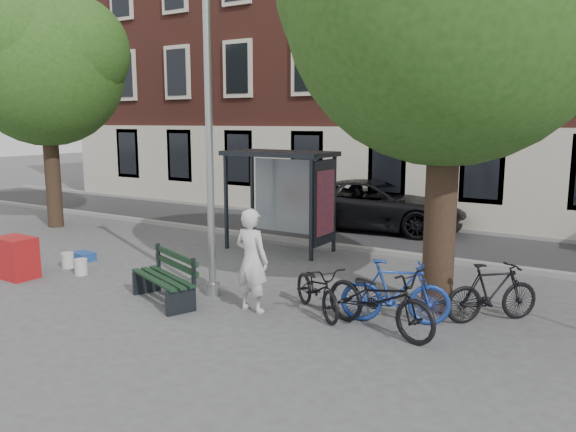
{
  "coord_description": "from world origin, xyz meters",
  "views": [
    {
      "loc": [
        6.87,
        -8.27,
        3.38
      ],
      "look_at": [
        0.7,
        1.69,
        1.4
      ],
      "focal_mm": 35.0,
      "sensor_mm": 36.0,
      "label": 1
    }
  ],
  "objects_px": {
    "bench": "(165,280)",
    "red_stand": "(16,258)",
    "car_dark": "(375,205)",
    "bus_shelter": "(294,179)",
    "bike_d": "(492,292)",
    "bike_c": "(317,289)",
    "painter": "(252,260)",
    "lamppost": "(210,153)",
    "bike_b": "(395,292)",
    "bike_a": "(379,299)"
  },
  "relations": [
    {
      "from": "bench",
      "to": "bike_a",
      "type": "xyz_separation_m",
      "value": [
        4.03,
        0.69,
        0.14
      ]
    },
    {
      "from": "bike_b",
      "to": "car_dark",
      "type": "distance_m",
      "value": 8.5
    },
    {
      "from": "painter",
      "to": "bike_c",
      "type": "height_order",
      "value": "painter"
    },
    {
      "from": "lamppost",
      "to": "red_stand",
      "type": "xyz_separation_m",
      "value": [
        -4.44,
        -1.29,
        -2.33
      ]
    },
    {
      "from": "bike_d",
      "to": "red_stand",
      "type": "relative_size",
      "value": 1.9
    },
    {
      "from": "bike_b",
      "to": "bus_shelter",
      "type": "bearing_deg",
      "value": 27.44
    },
    {
      "from": "bench",
      "to": "bike_b",
      "type": "xyz_separation_m",
      "value": [
        4.1,
        1.2,
        0.13
      ]
    },
    {
      "from": "painter",
      "to": "car_dark",
      "type": "bearing_deg",
      "value": -77.65
    },
    {
      "from": "car_dark",
      "to": "red_stand",
      "type": "bearing_deg",
      "value": 147.71
    },
    {
      "from": "painter",
      "to": "bike_c",
      "type": "distance_m",
      "value": 1.27
    },
    {
      "from": "bench",
      "to": "bike_d",
      "type": "relative_size",
      "value": 1.09
    },
    {
      "from": "bike_b",
      "to": "bike_d",
      "type": "height_order",
      "value": "bike_b"
    },
    {
      "from": "bike_c",
      "to": "bike_a",
      "type": "bearing_deg",
      "value": -63.46
    },
    {
      "from": "painter",
      "to": "bike_d",
      "type": "height_order",
      "value": "painter"
    },
    {
      "from": "bike_d",
      "to": "bike_c",
      "type": "bearing_deg",
      "value": 69.82
    },
    {
      "from": "bench",
      "to": "bike_d",
      "type": "height_order",
      "value": "bike_d"
    },
    {
      "from": "bike_c",
      "to": "car_dark",
      "type": "relative_size",
      "value": 0.31
    },
    {
      "from": "bus_shelter",
      "to": "bike_d",
      "type": "bearing_deg",
      "value": -26.14
    },
    {
      "from": "bench",
      "to": "bike_a",
      "type": "bearing_deg",
      "value": 31.35
    },
    {
      "from": "bus_shelter",
      "to": "bench",
      "type": "height_order",
      "value": "bus_shelter"
    },
    {
      "from": "bike_d",
      "to": "car_dark",
      "type": "xyz_separation_m",
      "value": [
        -5.03,
        6.71,
        0.26
      ]
    },
    {
      "from": "car_dark",
      "to": "bike_d",
      "type": "bearing_deg",
      "value": -150.27
    },
    {
      "from": "bike_d",
      "to": "painter",
      "type": "bearing_deg",
      "value": 69.84
    },
    {
      "from": "bike_a",
      "to": "red_stand",
      "type": "height_order",
      "value": "bike_a"
    },
    {
      "from": "bench",
      "to": "car_dark",
      "type": "xyz_separation_m",
      "value": [
        0.44,
        8.87,
        0.35
      ]
    },
    {
      "from": "bench",
      "to": "red_stand",
      "type": "relative_size",
      "value": 2.08
    },
    {
      "from": "bus_shelter",
      "to": "bike_c",
      "type": "height_order",
      "value": "bus_shelter"
    },
    {
      "from": "lamppost",
      "to": "bike_d",
      "type": "bearing_deg",
      "value": 15.2
    },
    {
      "from": "painter",
      "to": "bike_a",
      "type": "relative_size",
      "value": 0.88
    },
    {
      "from": "bus_shelter",
      "to": "bike_b",
      "type": "distance_m",
      "value": 5.79
    },
    {
      "from": "lamppost",
      "to": "bike_b",
      "type": "bearing_deg",
      "value": 6.29
    },
    {
      "from": "bench",
      "to": "bike_a",
      "type": "distance_m",
      "value": 4.09
    },
    {
      "from": "red_stand",
      "to": "lamppost",
      "type": "bearing_deg",
      "value": 16.22
    },
    {
      "from": "painter",
      "to": "red_stand",
      "type": "distance_m",
      "value": 5.74
    },
    {
      "from": "bus_shelter",
      "to": "painter",
      "type": "distance_m",
      "value": 4.91
    },
    {
      "from": "bus_shelter",
      "to": "bike_d",
      "type": "relative_size",
      "value": 1.67
    },
    {
      "from": "painter",
      "to": "car_dark",
      "type": "height_order",
      "value": "painter"
    },
    {
      "from": "lamppost",
      "to": "red_stand",
      "type": "height_order",
      "value": "lamppost"
    },
    {
      "from": "lamppost",
      "to": "red_stand",
      "type": "bearing_deg",
      "value": -163.78
    },
    {
      "from": "painter",
      "to": "bench",
      "type": "xyz_separation_m",
      "value": [
        -1.68,
        -0.45,
        -0.51
      ]
    },
    {
      "from": "bench",
      "to": "bike_b",
      "type": "distance_m",
      "value": 4.28
    },
    {
      "from": "lamppost",
      "to": "painter",
      "type": "bearing_deg",
      "value": -16.21
    },
    {
      "from": "bench",
      "to": "red_stand",
      "type": "height_order",
      "value": "bench"
    },
    {
      "from": "bike_b",
      "to": "car_dark",
      "type": "height_order",
      "value": "car_dark"
    },
    {
      "from": "bike_d",
      "to": "bench",
      "type": "bearing_deg",
      "value": 67.16
    },
    {
      "from": "bike_b",
      "to": "bike_d",
      "type": "relative_size",
      "value": 1.07
    },
    {
      "from": "lamppost",
      "to": "bike_b",
      "type": "xyz_separation_m",
      "value": [
        3.63,
        0.4,
        -2.23
      ]
    },
    {
      "from": "bus_shelter",
      "to": "red_stand",
      "type": "xyz_separation_m",
      "value": [
        -3.83,
        -5.4,
        -1.47
      ]
    },
    {
      "from": "bike_c",
      "to": "bike_d",
      "type": "xyz_separation_m",
      "value": [
        2.72,
        1.22,
        0.05
      ]
    },
    {
      "from": "bus_shelter",
      "to": "bike_b",
      "type": "height_order",
      "value": "bus_shelter"
    }
  ]
}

